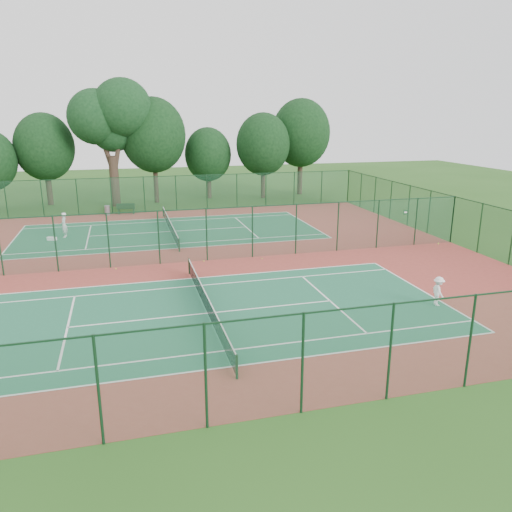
# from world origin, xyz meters

# --- Properties ---
(ground) EXTENTS (120.00, 120.00, 0.00)m
(ground) POSITION_xyz_m (0.00, 0.00, 0.00)
(ground) COLOR #275319
(ground) RESTS_ON ground
(red_pad) EXTENTS (40.00, 36.00, 0.01)m
(red_pad) POSITION_xyz_m (0.00, 0.00, 0.01)
(red_pad) COLOR maroon
(red_pad) RESTS_ON ground
(court_near) EXTENTS (23.77, 10.97, 0.01)m
(court_near) POSITION_xyz_m (0.00, -9.00, 0.01)
(court_near) COLOR #1F6444
(court_near) RESTS_ON red_pad
(court_far) EXTENTS (23.77, 10.97, 0.01)m
(court_far) POSITION_xyz_m (0.00, 9.00, 0.01)
(court_far) COLOR #1D5C39
(court_far) RESTS_ON red_pad
(fence_north) EXTENTS (40.00, 0.09, 3.50)m
(fence_north) POSITION_xyz_m (0.00, 18.00, 1.76)
(fence_north) COLOR #194B31
(fence_north) RESTS_ON ground
(fence_south) EXTENTS (40.00, 0.09, 3.50)m
(fence_south) POSITION_xyz_m (0.00, -18.00, 1.76)
(fence_south) COLOR #1A4F33
(fence_south) RESTS_ON ground
(fence_east) EXTENTS (0.09, 36.00, 3.50)m
(fence_east) POSITION_xyz_m (20.00, 0.00, 1.76)
(fence_east) COLOR #184A29
(fence_east) RESTS_ON ground
(fence_divider) EXTENTS (40.00, 0.09, 3.50)m
(fence_divider) POSITION_xyz_m (0.00, 0.00, 1.76)
(fence_divider) COLOR #1A5036
(fence_divider) RESTS_ON ground
(tennis_net_near) EXTENTS (0.10, 12.90, 0.97)m
(tennis_net_near) POSITION_xyz_m (0.00, -9.00, 0.54)
(tennis_net_near) COLOR #13351A
(tennis_net_near) RESTS_ON ground
(tennis_net_far) EXTENTS (0.10, 12.90, 0.97)m
(tennis_net_far) POSITION_xyz_m (0.00, 9.00, 0.54)
(tennis_net_far) COLOR #153A1E
(tennis_net_far) RESTS_ON ground
(player_near) EXTENTS (0.69, 1.04, 1.49)m
(player_near) POSITION_xyz_m (11.38, -10.95, 0.77)
(player_near) COLOR white
(player_near) RESTS_ON court_near
(player_far) EXTENTS (0.54, 0.76, 1.94)m
(player_far) POSITION_xyz_m (-8.14, 9.19, 0.99)
(player_far) COLOR silver
(player_far) RESTS_ON court_far
(trash_bin) EXTENTS (0.59, 0.59, 0.90)m
(trash_bin) POSITION_xyz_m (-5.08, 17.49, 0.46)
(trash_bin) COLOR slate
(trash_bin) RESTS_ON red_pad
(bench) EXTENTS (1.77, 0.72, 1.06)m
(bench) POSITION_xyz_m (-3.35, 17.50, 0.56)
(bench) COLOR #12331B
(bench) RESTS_ON red_pad
(kit_bag) EXTENTS (0.75, 0.52, 0.26)m
(kit_bag) POSITION_xyz_m (-9.02, 8.38, 0.14)
(kit_bag) COLOR white
(kit_bag) RESTS_ON red_pad
(stray_ball_a) EXTENTS (0.08, 0.08, 0.08)m
(stray_ball_a) POSITION_xyz_m (1.27, -0.25, 0.05)
(stray_ball_a) COLOR #CDE034
(stray_ball_a) RESTS_ON red_pad
(stray_ball_b) EXTENTS (0.07, 0.07, 0.07)m
(stray_ball_b) POSITION_xyz_m (5.10, -0.65, 0.05)
(stray_ball_b) COLOR #C1DD33
(stray_ball_b) RESTS_ON red_pad
(stray_ball_c) EXTENTS (0.07, 0.07, 0.07)m
(stray_ball_c) POSITION_xyz_m (-4.29, -0.48, 0.05)
(stray_ball_c) COLOR #CAEE37
(stray_ball_c) RESTS_ON red_pad
(big_tree) EXTENTS (8.32, 6.09, 12.78)m
(big_tree) POSITION_xyz_m (-4.17, 22.57, 9.05)
(big_tree) COLOR #36261D
(big_tree) RESTS_ON ground
(evergreen_row) EXTENTS (39.00, 5.00, 12.00)m
(evergreen_row) POSITION_xyz_m (0.50, 24.25, 0.00)
(evergreen_row) COLOR black
(evergreen_row) RESTS_ON ground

